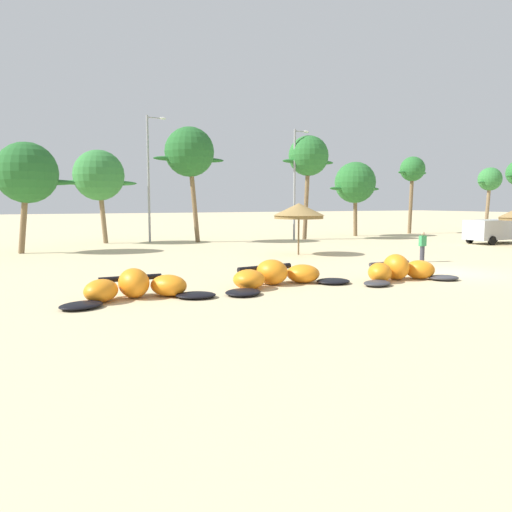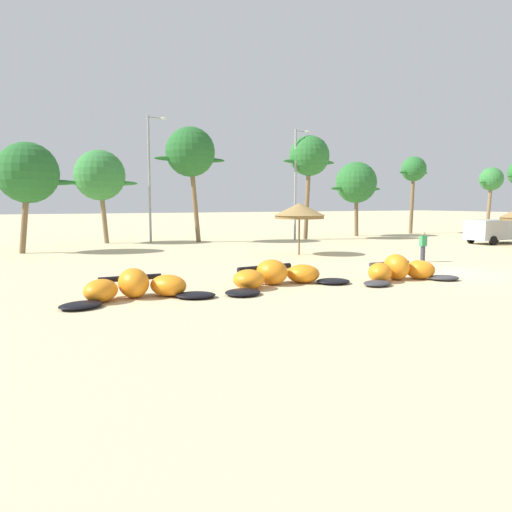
% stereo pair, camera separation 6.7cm
% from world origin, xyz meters
% --- Properties ---
extents(ground_plane, '(260.00, 260.00, 0.00)m').
position_xyz_m(ground_plane, '(0.00, 0.00, 0.00)').
color(ground_plane, beige).
extents(kite_far_left, '(5.24, 2.40, 0.99)m').
position_xyz_m(kite_far_left, '(-14.05, 0.31, 0.38)').
color(kite_far_left, black).
rests_on(kite_far_left, ground).
extents(kite_left, '(5.83, 3.03, 0.98)m').
position_xyz_m(kite_left, '(-8.63, 0.48, 0.38)').
color(kite_left, black).
rests_on(kite_left, ground).
extents(kite_left_of_center, '(4.83, 2.31, 1.06)m').
position_xyz_m(kite_left_of_center, '(-3.53, -0.69, 0.40)').
color(kite_left_of_center, '#333338').
rests_on(kite_left_of_center, ground).
extents(beach_umbrella_near_van, '(3.10, 3.10, 3.13)m').
position_xyz_m(beach_umbrella_near_van, '(-1.95, 9.67, 2.66)').
color(beach_umbrella_near_van, brown).
rests_on(beach_umbrella_near_van, ground).
extents(parked_van, '(4.94, 2.28, 1.84)m').
position_xyz_m(parked_van, '(15.85, 9.89, 1.09)').
color(parked_van, '#B2B7BC').
rests_on(parked_van, ground).
extents(person_near_kites, '(0.36, 0.24, 1.62)m').
position_xyz_m(person_near_kites, '(2.00, 3.55, 0.82)').
color(person_near_kites, '#383842').
rests_on(person_near_kites, ground).
extents(palm_leftmost, '(5.66, 3.77, 6.89)m').
position_xyz_m(palm_leftmost, '(-16.45, 18.17, 4.96)').
color(palm_leftmost, brown).
rests_on(palm_leftmost, ground).
extents(palm_left, '(5.79, 3.86, 7.17)m').
position_xyz_m(palm_left, '(-11.22, 23.70, 5.20)').
color(palm_left, '#7F6647').
rests_on(palm_left, ground).
extents(palm_left_of_gap, '(5.80, 3.87, 9.03)m').
position_xyz_m(palm_left_of_gap, '(-4.68, 21.46, 7.03)').
color(palm_left_of_gap, brown).
rests_on(palm_left_of_gap, ground).
extents(palm_center_left, '(5.11, 3.41, 8.82)m').
position_xyz_m(palm_center_left, '(5.51, 20.18, 7.03)').
color(palm_center_left, brown).
rests_on(palm_center_left, ground).
extents(palm_center_right, '(5.74, 3.83, 6.94)m').
position_xyz_m(palm_center_right, '(11.61, 21.55, 4.98)').
color(palm_center_right, brown).
rests_on(palm_center_right, ground).
extents(palm_right_of_gap, '(3.74, 2.49, 7.79)m').
position_xyz_m(palm_right_of_gap, '(19.27, 22.12, 6.36)').
color(palm_right_of_gap, brown).
rests_on(palm_right_of_gap, ground).
extents(palm_right, '(3.68, 2.45, 6.87)m').
position_xyz_m(palm_right, '(28.43, 20.19, 5.50)').
color(palm_right, '#7F6647').
rests_on(palm_right, ground).
extents(lamppost_west, '(1.62, 0.24, 9.92)m').
position_xyz_m(lamppost_west, '(-7.43, 23.07, 5.48)').
color(lamppost_west, gray).
rests_on(lamppost_west, ground).
extents(lamppost_west_center, '(1.47, 0.24, 9.21)m').
position_xyz_m(lamppost_west_center, '(4.10, 19.94, 5.11)').
color(lamppost_west_center, gray).
rests_on(lamppost_west_center, ground).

